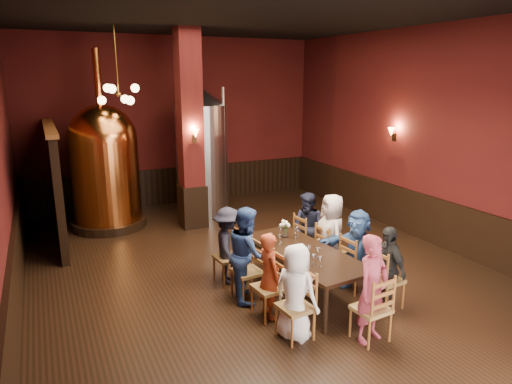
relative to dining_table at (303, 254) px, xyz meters
name	(u,v)px	position (x,y,z in m)	size (l,w,h in m)	color
room	(255,148)	(-0.23, 1.33, 1.56)	(10.00, 10.02, 4.50)	black
wainscot_right	(416,214)	(3.73, 1.33, -0.19)	(0.08, 9.90, 1.00)	black
wainscot_back	(179,185)	(-0.23, 6.29, -0.19)	(7.90, 0.08, 1.00)	black
wainscot_left	(15,281)	(-4.19, 1.33, -0.19)	(0.08, 9.90, 1.00)	black
column	(190,131)	(-0.53, 4.13, 1.56)	(0.58, 0.58, 4.50)	#4E1410
partition	(56,185)	(-3.43, 4.53, 0.51)	(0.22, 3.50, 2.40)	black
pendant_cluster	(119,94)	(-2.03, 4.23, 2.41)	(0.90, 0.90, 1.70)	#A57226
sconce_wall	(395,134)	(3.67, 2.13, 1.51)	(0.20, 0.20, 0.36)	black
sconce_column	(194,135)	(-0.53, 3.83, 1.51)	(0.20, 0.20, 0.36)	black
dining_table	(303,254)	(0.00, 0.00, 0.00)	(1.20, 2.48, 0.75)	black
chair_0	(295,307)	(-0.76, -1.07, -0.23)	(0.46, 0.46, 0.92)	brown
person_0	(296,292)	(-0.76, -1.07, -0.01)	(0.66, 0.43, 1.35)	white
chair_1	(269,287)	(-0.82, -0.40, -0.23)	(0.46, 0.46, 0.92)	brown
person_1	(269,275)	(-0.82, -0.40, -0.04)	(0.48, 0.31, 1.30)	#98351A
chair_2	(247,271)	(-0.87, 0.26, -0.23)	(0.46, 0.46, 0.92)	brown
person_2	(247,254)	(-0.87, 0.26, 0.07)	(0.74, 0.36, 1.52)	navy
chair_3	(228,257)	(-0.93, 0.92, -0.23)	(0.46, 0.46, 0.92)	brown
person_3	(228,246)	(-0.93, 0.92, -0.02)	(0.87, 0.50, 1.34)	black
chair_4	(386,279)	(0.93, -0.92, -0.23)	(0.46, 0.46, 0.92)	brown
person_4	(387,267)	(0.93, -0.92, -0.03)	(0.77, 0.32, 1.31)	black
chair_5	(356,264)	(0.87, -0.26, -0.23)	(0.46, 0.46, 0.92)	brown
person_5	(357,251)	(0.87, -0.26, 0.01)	(1.29, 0.41, 1.39)	#2B4A82
chair_6	(331,251)	(0.82, 0.40, -0.23)	(0.46, 0.46, 0.92)	brown
person_6	(331,236)	(0.82, 0.40, 0.06)	(0.73, 0.48, 1.50)	#B3A49E
chair_7	(308,240)	(0.76, 1.07, -0.23)	(0.46, 0.46, 0.92)	brown
person_7	(308,228)	(0.76, 1.07, 0.00)	(0.67, 0.33, 1.37)	black
chair_8	(371,308)	(0.13, -1.54, -0.23)	(0.46, 0.46, 0.92)	brown
person_8	(372,289)	(0.13, -1.54, 0.06)	(0.54, 0.36, 1.49)	#913040
copper_kettle	(105,165)	(-2.34, 4.95, 0.79)	(1.92, 1.92, 4.06)	black
steel_vessel	(202,151)	(0.10, 5.22, 0.92)	(1.48, 1.48, 3.21)	#B2B2B7
rose_vase	(285,226)	(0.04, 0.68, 0.27)	(0.18, 0.18, 0.31)	white
wine_glass_0	(309,251)	(-0.03, -0.22, 0.15)	(0.07, 0.07, 0.17)	white
wine_glass_1	(296,234)	(0.18, 0.56, 0.15)	(0.07, 0.07, 0.17)	white
wine_glass_2	(280,239)	(-0.19, 0.42, 0.15)	(0.07, 0.07, 0.17)	white
wine_glass_3	(271,238)	(-0.31, 0.53, 0.15)	(0.07, 0.07, 0.17)	white
wine_glass_4	(318,253)	(0.05, -0.36, 0.15)	(0.07, 0.07, 0.17)	white
wine_glass_5	(280,232)	(-0.02, 0.75, 0.15)	(0.07, 0.07, 0.17)	white
wine_glass_6	(320,262)	(-0.11, -0.67, 0.15)	(0.07, 0.07, 0.17)	white
wine_glass_7	(314,260)	(-0.16, -0.56, 0.15)	(0.07, 0.07, 0.17)	white
wine_glass_8	(297,232)	(0.26, 0.63, 0.15)	(0.07, 0.07, 0.17)	white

